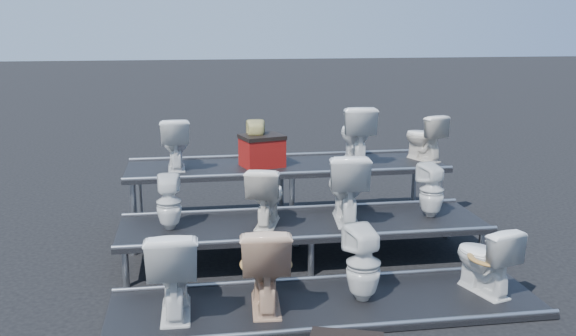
{
  "coord_description": "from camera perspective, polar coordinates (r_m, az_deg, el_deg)",
  "views": [
    {
      "loc": [
        -1.27,
        -6.98,
        2.74
      ],
      "look_at": [
        -0.16,
        0.1,
        1.09
      ],
      "focal_mm": 40.0,
      "sensor_mm": 36.0,
      "label": 1
    }
  ],
  "objects": [
    {
      "name": "tier_front",
      "position": [
        6.42,
        3.46,
        -12.04
      ],
      "size": [
        4.2,
        1.2,
        0.06
      ],
      "primitive_type": "cube",
      "color": "black",
      "rests_on": "ground"
    },
    {
      "name": "toilet_0",
      "position": [
        6.11,
        -10.15,
        -8.92
      ],
      "size": [
        0.48,
        0.84,
        0.85
      ],
      "primitive_type": "imported",
      "rotation": [
        0.0,
        0.0,
        3.13
      ],
      "color": "silver",
      "rests_on": "tier_front"
    },
    {
      "name": "tier_back",
      "position": [
        8.69,
        -0.16,
        -2.45
      ],
      "size": [
        4.2,
        1.2,
        0.86
      ],
      "primitive_type": "cube",
      "color": "black",
      "rests_on": "ground"
    },
    {
      "name": "tier_mid",
      "position": [
        7.52,
        1.36,
        -6.53
      ],
      "size": [
        4.2,
        1.2,
        0.46
      ],
      "primitive_type": "cube",
      "color": "black",
      "rests_on": "ground"
    },
    {
      "name": "toilet_5",
      "position": [
        7.29,
        -1.94,
        -2.44
      ],
      "size": [
        0.57,
        0.76,
        0.69
      ],
      "primitive_type": "imported",
      "rotation": [
        0.0,
        0.0,
        2.84
      ],
      "color": "silver",
      "rests_on": "tier_mid"
    },
    {
      "name": "toilet_1",
      "position": [
        6.15,
        -2.08,
        -8.63
      ],
      "size": [
        0.53,
        0.85,
        0.84
      ],
      "primitive_type": "imported",
      "rotation": [
        0.0,
        0.0,
        3.07
      ],
      "color": "#D4A884",
      "rests_on": "tier_front"
    },
    {
      "name": "toilet_11",
      "position": [
        9.0,
        11.97,
        2.71
      ],
      "size": [
        0.55,
        0.71,
        0.64
      ],
      "primitive_type": "imported",
      "rotation": [
        0.0,
        0.0,
        3.5
      ],
      "color": "silver",
      "rests_on": "tier_back"
    },
    {
      "name": "toilet_7",
      "position": [
        7.77,
        12.65,
        -1.95
      ],
      "size": [
        0.36,
        0.37,
        0.64
      ],
      "primitive_type": "imported",
      "rotation": [
        0.0,
        0.0,
        3.45
      ],
      "color": "silver",
      "rests_on": "tier_mid"
    },
    {
      "name": "toilet_2",
      "position": [
        6.34,
        6.71,
        -8.46
      ],
      "size": [
        0.41,
        0.41,
        0.75
      ],
      "primitive_type": "imported",
      "rotation": [
        0.0,
        0.0,
        3.38
      ],
      "color": "silver",
      "rests_on": "tier_front"
    },
    {
      "name": "ground",
      "position": [
        7.6,
        1.35,
        -8.16
      ],
      "size": [
        80.0,
        80.0,
        0.0
      ],
      "primitive_type": "plane",
      "color": "black",
      "rests_on": "ground"
    },
    {
      "name": "toilet_4",
      "position": [
        7.25,
        -10.54,
        -3.03
      ],
      "size": [
        0.28,
        0.29,
        0.62
      ],
      "primitive_type": "imported",
      "rotation": [
        0.0,
        0.0,
        3.12
      ],
      "color": "silver",
      "rests_on": "tier_mid"
    },
    {
      "name": "toilet_8",
      "position": [
        8.42,
        -10.0,
        2.19
      ],
      "size": [
        0.39,
        0.66,
        0.67
      ],
      "primitive_type": "imported",
      "rotation": [
        0.0,
        0.0,
        3.17
      ],
      "color": "silver",
      "rests_on": "tier_back"
    },
    {
      "name": "toilet_6",
      "position": [
        7.44,
        5.19,
        -1.65
      ],
      "size": [
        0.54,
        0.85,
        0.82
      ],
      "primitive_type": "imported",
      "rotation": [
        0.0,
        0.0,
        3.03
      ],
      "color": "silver",
      "rests_on": "tier_mid"
    },
    {
      "name": "toilet_9",
      "position": [
        8.47,
        -2.85,
        2.21
      ],
      "size": [
        0.29,
        0.29,
        0.6
      ],
      "primitive_type": "imported",
      "rotation": [
        0.0,
        0.0,
        3.09
      ],
      "color": "#D8CC81",
      "rests_on": "tier_back"
    },
    {
      "name": "toilet_3",
      "position": [
        6.78,
        17.07,
        -7.69
      ],
      "size": [
        0.58,
        0.78,
        0.71
      ],
      "primitive_type": "imported",
      "rotation": [
        0.0,
        0.0,
        3.43
      ],
      "color": "silver",
      "rests_on": "tier_front"
    },
    {
      "name": "red_crate",
      "position": [
        8.45,
        -2.32,
        1.39
      ],
      "size": [
        0.61,
        0.54,
        0.37
      ],
      "primitive_type": "cube",
      "rotation": [
        0.0,
        0.0,
        0.28
      ],
      "color": "maroon",
      "rests_on": "tier_back"
    },
    {
      "name": "toilet_10",
      "position": [
        8.7,
        6.06,
        3.04
      ],
      "size": [
        0.48,
        0.79,
        0.78
      ],
      "primitive_type": "imported",
      "rotation": [
        0.0,
        0.0,
        3.08
      ],
      "color": "silver",
      "rests_on": "tier_back"
    }
  ]
}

